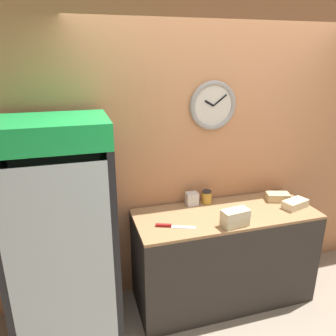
# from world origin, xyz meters

# --- Properties ---
(wall_back) EXTENTS (5.20, 0.10, 2.70)m
(wall_back) POSITION_xyz_m (-0.00, 1.22, 1.36)
(wall_back) COLOR tan
(wall_back) RESTS_ON ground_plane
(prep_counter) EXTENTS (1.62, 0.62, 0.90)m
(prep_counter) POSITION_xyz_m (0.00, 0.86, 0.45)
(prep_counter) COLOR #332D28
(prep_counter) RESTS_ON ground_plane
(beverage_cooler) EXTENTS (0.80, 0.67, 1.82)m
(beverage_cooler) POSITION_xyz_m (-1.39, 0.89, 1.00)
(beverage_cooler) COLOR black
(beverage_cooler) RESTS_ON ground_plane
(sandwich_stack_bottom) EXTENTS (0.24, 0.15, 0.07)m
(sandwich_stack_bottom) POSITION_xyz_m (-0.04, 0.63, 0.93)
(sandwich_stack_bottom) COLOR beige
(sandwich_stack_bottom) RESTS_ON prep_counter
(sandwich_stack_middle) EXTENTS (0.24, 0.14, 0.07)m
(sandwich_stack_middle) POSITION_xyz_m (-0.04, 0.63, 1.00)
(sandwich_stack_middle) COLOR beige
(sandwich_stack_middle) RESTS_ON sandwich_stack_bottom
(sandwich_flat_left) EXTENTS (0.24, 0.18, 0.07)m
(sandwich_flat_left) POSITION_xyz_m (0.59, 0.96, 0.93)
(sandwich_flat_left) COLOR tan
(sandwich_flat_left) RESTS_ON prep_counter
(sandwich_flat_right) EXTENTS (0.26, 0.18, 0.07)m
(sandwich_flat_right) POSITION_xyz_m (0.65, 0.78, 0.93)
(sandwich_flat_right) COLOR beige
(sandwich_flat_right) RESTS_ON prep_counter
(chefs_knife) EXTENTS (0.32, 0.15, 0.02)m
(chefs_knife) POSITION_xyz_m (-0.55, 0.76, 0.90)
(chefs_knife) COLOR silver
(chefs_knife) RESTS_ON prep_counter
(condiment_jar) EXTENTS (0.09, 0.09, 0.12)m
(condiment_jar) POSITION_xyz_m (-0.09, 1.10, 0.96)
(condiment_jar) COLOR gold
(condiment_jar) RESTS_ON prep_counter
(napkin_dispenser) EXTENTS (0.11, 0.09, 0.12)m
(napkin_dispenser) POSITION_xyz_m (-0.24, 1.10, 0.96)
(napkin_dispenser) COLOR silver
(napkin_dispenser) RESTS_ON prep_counter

